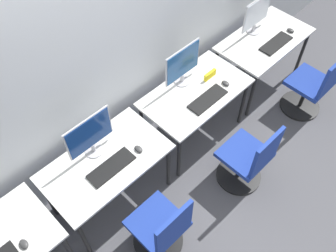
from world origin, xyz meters
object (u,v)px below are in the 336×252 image
(keyboard_far_right, at_px, (276,43))
(keyboard_left, at_px, (111,167))
(keyboard_right, at_px, (208,99))
(office_chair_far_right, at_px, (312,89))
(mouse_left, at_px, (138,149))
(monitor_left, at_px, (90,135))
(mouse_far_left, at_px, (24,244))
(office_chair_right, at_px, (248,161))
(mouse_right, at_px, (226,83))
(mouse_far_right, at_px, (291,30))
(monitor_right, at_px, (183,65))
(office_chair_left, at_px, (162,230))
(monitor_far_right, at_px, (257,14))

(keyboard_far_right, bearing_deg, keyboard_left, 178.72)
(keyboard_right, bearing_deg, office_chair_far_right, -24.03)
(keyboard_left, xyz_separation_m, mouse_left, (0.29, -0.03, 0.01))
(monitor_left, bearing_deg, office_chair_far_right, -19.64)
(mouse_far_left, height_order, keyboard_left, mouse_far_left)
(office_chair_right, bearing_deg, keyboard_left, 147.71)
(monitor_left, xyz_separation_m, office_chair_far_right, (2.44, -0.87, -0.59))
(mouse_far_left, xyz_separation_m, mouse_right, (2.40, 0.01, 0.00))
(mouse_right, bearing_deg, office_chair_far_right, -30.91)
(keyboard_right, relative_size, mouse_far_right, 4.92)
(keyboard_right, height_order, mouse_far_right, mouse_far_right)
(mouse_left, bearing_deg, keyboard_far_right, -0.65)
(mouse_right, bearing_deg, monitor_right, 130.28)
(mouse_right, height_order, keyboard_far_right, mouse_right)
(keyboard_left, relative_size, office_chair_left, 0.50)
(monitor_far_right, bearing_deg, keyboard_far_right, -90.00)
(mouse_left, xyz_separation_m, monitor_right, (0.90, 0.32, 0.23))
(monitor_far_right, bearing_deg, mouse_far_right, -45.79)
(keyboard_right, bearing_deg, mouse_far_left, 179.82)
(office_chair_left, bearing_deg, mouse_right, 20.77)
(office_chair_left, relative_size, office_chair_right, 1.00)
(keyboard_right, height_order, office_chair_far_right, office_chair_far_right)
(keyboard_far_right, relative_size, mouse_far_right, 4.92)
(monitor_far_right, relative_size, office_chair_far_right, 0.52)
(monitor_left, height_order, mouse_left, monitor_left)
(keyboard_left, relative_size, mouse_right, 4.92)
(keyboard_far_right, bearing_deg, keyboard_right, -179.27)
(office_chair_left, height_order, keyboard_far_right, office_chair_left)
(office_chair_left, distance_m, monitor_far_right, 2.61)
(monitor_right, relative_size, mouse_right, 5.12)
(office_chair_right, height_order, mouse_far_right, office_chair_right)
(mouse_right, xyz_separation_m, office_chair_right, (-0.37, -0.65, -0.36))
(keyboard_right, bearing_deg, office_chair_right, -96.44)
(keyboard_left, distance_m, mouse_far_right, 2.70)
(monitor_left, bearing_deg, monitor_far_right, 0.64)
(monitor_left, distance_m, mouse_right, 1.54)
(office_chair_left, height_order, office_chair_far_right, same)
(mouse_left, relative_size, monitor_right, 0.20)
(mouse_left, relative_size, mouse_far_right, 1.00)
(monitor_left, relative_size, mouse_right, 5.12)
(monitor_right, bearing_deg, office_chair_far_right, -36.38)
(office_chair_far_right, bearing_deg, keyboard_far_right, 94.61)
(office_chair_left, relative_size, office_chair_far_right, 1.00)
(office_chair_right, bearing_deg, mouse_left, 140.62)
(office_chair_left, distance_m, keyboard_far_right, 2.47)
(monitor_left, height_order, office_chair_far_right, monitor_left)
(office_chair_right, distance_m, office_chair_far_right, 1.32)
(office_chair_left, height_order, mouse_far_right, office_chair_left)
(monitor_right, xyz_separation_m, office_chair_far_right, (1.24, -0.91, -0.59))
(monitor_right, distance_m, monitor_far_right, 1.20)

